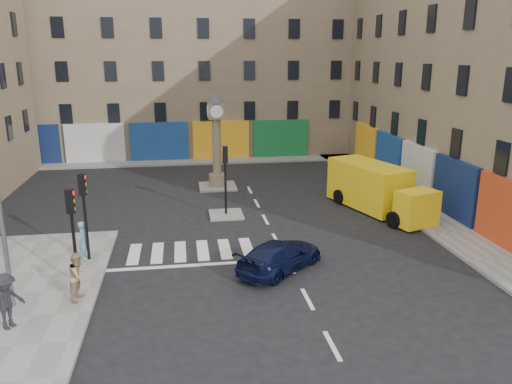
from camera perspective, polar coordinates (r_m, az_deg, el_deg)
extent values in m
plane|color=black|center=(20.15, 4.47, -9.50)|extent=(120.00, 120.00, 0.00)
cube|color=gray|center=(31.78, 15.79, -0.45)|extent=(2.60, 30.00, 0.15)
cube|color=gray|center=(40.84, -8.11, 3.47)|extent=(32.00, 2.40, 0.15)
cube|color=gray|center=(27.20, -3.44, -2.59)|extent=(1.80, 1.80, 0.12)
cube|color=gray|center=(32.94, -4.41, 0.63)|extent=(2.40, 2.40, 0.12)
cube|color=#877458|center=(33.79, 26.86, 13.06)|extent=(10.00, 30.00, 16.00)
cube|color=#847358|center=(45.75, -8.63, 15.37)|extent=(32.00, 10.00, 17.00)
cylinder|color=black|center=(19.68, -19.98, -6.17)|extent=(0.12, 0.12, 2.80)
cube|color=black|center=(19.10, -20.49, -1.00)|extent=(0.28, 0.22, 0.90)
cylinder|color=black|center=(21.89, -18.83, -3.87)|extent=(0.12, 0.12, 2.80)
cube|color=black|center=(21.37, -19.26, 0.81)|extent=(0.28, 0.22, 0.90)
cylinder|color=black|center=(26.78, -3.49, 0.38)|extent=(0.12, 0.12, 2.80)
cube|color=black|center=(26.36, -3.56, 4.27)|extent=(0.28, 0.22, 0.90)
cylinder|color=#877458|center=(32.82, -4.43, 1.41)|extent=(1.10, 1.10, 0.80)
cylinder|color=#877458|center=(32.36, -4.51, 5.19)|extent=(0.56, 0.56, 3.60)
cube|color=#877458|center=(32.03, -4.60, 9.24)|extent=(1.00, 1.00, 1.00)
cylinder|color=white|center=(31.51, -4.53, 9.14)|extent=(0.80, 0.06, 0.80)
cone|color=#333338|center=(31.94, -4.63, 10.75)|extent=(1.20, 1.20, 0.70)
imported|color=black|center=(20.38, 2.78, -7.29)|extent=(4.31, 4.07, 1.23)
cube|color=yellow|center=(28.99, 12.73, 0.82)|extent=(3.57, 5.51, 2.45)
cube|color=yellow|center=(26.33, 17.87, -1.78)|extent=(2.31, 1.83, 1.81)
cube|color=black|center=(26.18, 18.03, -0.92)|extent=(2.01, 1.46, 0.75)
cylinder|color=black|center=(26.10, 15.43, -3.09)|extent=(0.51, 0.89, 0.85)
cylinder|color=black|center=(27.52, 18.77, -2.40)|extent=(0.51, 0.89, 0.85)
cylinder|color=black|center=(29.58, 9.47, -0.54)|extent=(0.51, 0.89, 0.85)
cylinder|color=black|center=(30.83, 12.70, -0.05)|extent=(0.51, 0.89, 0.85)
imported|color=#569CC6|center=(22.28, -19.09, -5.17)|extent=(0.41, 0.60, 1.62)
imported|color=#9F8A62|center=(18.72, -19.62, -9.04)|extent=(0.86, 0.99, 1.73)
imported|color=black|center=(17.70, -26.64, -11.09)|extent=(1.25, 1.37, 1.84)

